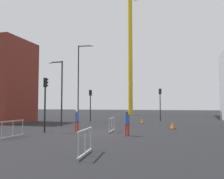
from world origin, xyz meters
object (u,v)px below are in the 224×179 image
(streetlamp_short, at_px, (60,87))
(traffic_cone_striped, at_px, (173,126))
(traffic_light_crosswalk, at_px, (160,99))
(pedestrian_waiting, at_px, (127,121))
(pedestrian_walking, at_px, (77,119))
(streetlamp_tall, at_px, (80,78))
(traffic_light_island, at_px, (45,96))
(traffic_cone_orange, at_px, (142,121))
(construction_crane, at_px, (130,30))
(traffic_light_near, at_px, (90,100))

(streetlamp_short, height_order, traffic_cone_striped, streetlamp_short)
(traffic_light_crosswalk, relative_size, pedestrian_waiting, 2.47)
(pedestrian_walking, distance_m, pedestrian_waiting, 4.49)
(pedestrian_walking, relative_size, traffic_cone_striped, 2.93)
(streetlamp_tall, xyz_separation_m, traffic_light_island, (1.58, -10.42, -2.58))
(streetlamp_tall, xyz_separation_m, traffic_cone_orange, (7.32, 0.69, -5.12))
(streetlamp_short, height_order, pedestrian_waiting, streetlamp_short)
(construction_crane, distance_m, pedestrian_waiting, 35.38)
(streetlamp_tall, distance_m, traffic_light_near, 3.19)
(construction_crane, relative_size, streetlamp_tall, 2.90)
(traffic_light_island, bearing_deg, pedestrian_walking, 26.91)
(traffic_light_near, bearing_deg, streetlamp_short, -94.68)
(construction_crane, height_order, traffic_cone_striped, construction_crane)
(construction_crane, relative_size, pedestrian_waiting, 16.02)
(traffic_light_crosswalk, bearing_deg, traffic_cone_orange, -114.27)
(construction_crane, distance_m, streetlamp_tall, 23.47)
(traffic_light_near, bearing_deg, pedestrian_waiting, -59.68)
(traffic_light_island, relative_size, pedestrian_waiting, 2.46)
(construction_crane, height_order, pedestrian_walking, construction_crane)
(pedestrian_walking, distance_m, traffic_cone_orange, 10.68)
(traffic_cone_orange, height_order, traffic_cone_striped, traffic_cone_striped)
(streetlamp_short, xyz_separation_m, traffic_light_near, (0.57, 6.93, -1.15))
(streetlamp_short, distance_m, pedestrian_walking, 5.96)
(traffic_light_near, height_order, pedestrian_walking, traffic_light_near)
(traffic_light_near, bearing_deg, traffic_cone_striped, -33.29)
(streetlamp_short, height_order, pedestrian_walking, streetlamp_short)
(streetlamp_short, relative_size, traffic_light_island, 1.55)
(streetlamp_tall, height_order, traffic_cone_orange, streetlamp_tall)
(streetlamp_tall, bearing_deg, pedestrian_waiting, -53.50)
(pedestrian_walking, bearing_deg, traffic_light_near, 105.13)
(traffic_light_crosswalk, bearing_deg, traffic_light_island, -116.53)
(traffic_light_island, xyz_separation_m, traffic_cone_orange, (5.74, 11.11, -2.54))
(traffic_light_island, xyz_separation_m, traffic_cone_striped, (9.22, 5.36, -2.48))
(streetlamp_short, height_order, traffic_light_crosswalk, streetlamp_short)
(construction_crane, bearing_deg, streetlamp_short, -94.45)
(pedestrian_waiting, bearing_deg, traffic_light_island, 176.84)
(streetlamp_tall, distance_m, traffic_cone_orange, 8.96)
(streetlamp_short, bearing_deg, traffic_cone_orange, 40.63)
(pedestrian_walking, xyz_separation_m, traffic_cone_orange, (3.60, 10.03, -0.77))
(traffic_cone_orange, bearing_deg, streetlamp_short, -139.37)
(traffic_cone_orange, bearing_deg, traffic_light_crosswalk, 65.73)
(construction_crane, height_order, traffic_light_island, construction_crane)
(traffic_light_near, height_order, traffic_cone_striped, traffic_light_near)
(pedestrian_walking, bearing_deg, streetlamp_short, 131.76)
(traffic_light_island, relative_size, traffic_light_crosswalk, 0.99)
(traffic_light_island, distance_m, traffic_cone_striped, 10.95)
(traffic_cone_orange, bearing_deg, pedestrian_waiting, -86.76)
(traffic_light_near, xyz_separation_m, pedestrian_waiting, (7.19, -12.29, -1.66))
(traffic_light_island, bearing_deg, streetlamp_tall, 98.64)
(traffic_light_near, bearing_deg, traffic_cone_orange, -7.27)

